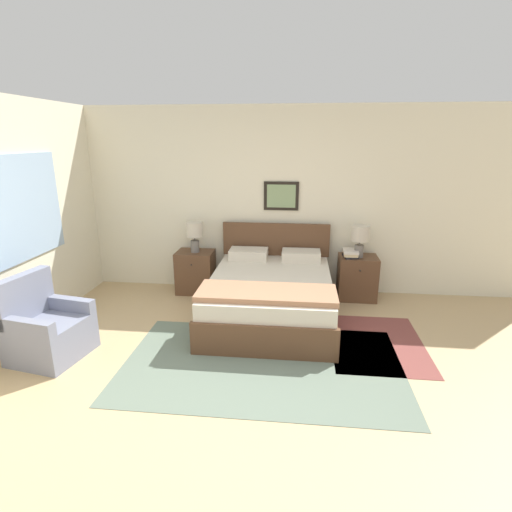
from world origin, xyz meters
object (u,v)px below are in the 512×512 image
at_px(bed, 271,295).
at_px(nightstand_by_door, 357,277).
at_px(table_lamp_near_window, 194,232).
at_px(nightstand_near_window, 196,272).
at_px(table_lamp_by_door, 360,236).
at_px(armchair, 46,330).

relative_size(bed, nightstand_by_door, 3.22).
height_order(bed, table_lamp_near_window, table_lamp_near_window).
distance_m(bed, table_lamp_near_window, 1.48).
relative_size(nightstand_near_window, table_lamp_by_door, 1.40).
relative_size(armchair, nightstand_near_window, 1.41).
bearing_deg(table_lamp_by_door, nightstand_near_window, 179.44).
height_order(nightstand_by_door, table_lamp_by_door, table_lamp_by_door).
xyz_separation_m(bed, armchair, (-2.20, -1.16, -0.01)).
height_order(armchair, nightstand_by_door, armchair).
distance_m(bed, nightstand_near_window, 1.38).
xyz_separation_m(bed, nightstand_by_door, (1.15, 0.76, 0.01)).
bearing_deg(bed, nightstand_by_door, 33.69).
relative_size(nightstand_by_door, table_lamp_near_window, 1.40).
bearing_deg(table_lamp_near_window, nightstand_by_door, 0.56).
bearing_deg(armchair, bed, 127.76).
bearing_deg(table_lamp_by_door, bed, -146.92).
distance_m(bed, nightstand_by_door, 1.38).
height_order(bed, table_lamp_by_door, table_lamp_by_door).
relative_size(armchair, nightstand_by_door, 1.41).
height_order(nightstand_near_window, nightstand_by_door, same).
bearing_deg(armchair, table_lamp_near_window, 160.63).
bearing_deg(nightstand_by_door, bed, -146.31).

